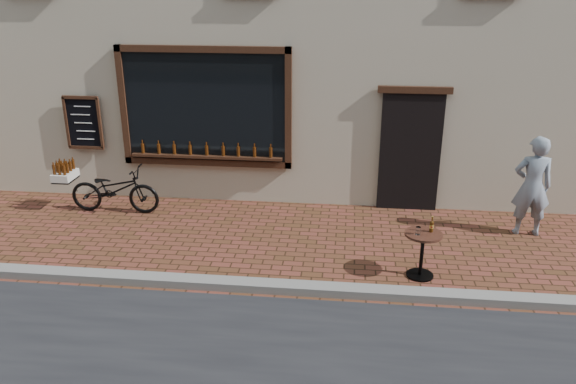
# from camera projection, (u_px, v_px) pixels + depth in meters

# --- Properties ---
(ground) EXTENTS (90.00, 90.00, 0.00)m
(ground) POSITION_uv_depth(u_px,v_px,m) (285.00, 299.00, 7.66)
(ground) COLOR #4C2C18
(ground) RESTS_ON ground
(kerb) EXTENTS (90.00, 0.25, 0.12)m
(kerb) POSITION_uv_depth(u_px,v_px,m) (287.00, 287.00, 7.82)
(kerb) COLOR slate
(kerb) RESTS_ON ground
(cargo_bicycle) EXTENTS (1.93, 0.59, 0.94)m
(cargo_bicycle) POSITION_uv_depth(u_px,v_px,m) (113.00, 189.00, 10.36)
(cargo_bicycle) COLOR black
(cargo_bicycle) RESTS_ON ground
(bistro_table) EXTENTS (0.54, 0.54, 0.93)m
(bistro_table) POSITION_uv_depth(u_px,v_px,m) (423.00, 245.00, 8.07)
(bistro_table) COLOR black
(bistro_table) RESTS_ON ground
(pedestrian) EXTENTS (0.64, 0.43, 1.72)m
(pedestrian) POSITION_uv_depth(u_px,v_px,m) (532.00, 186.00, 9.31)
(pedestrian) COLOR gray
(pedestrian) RESTS_ON ground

